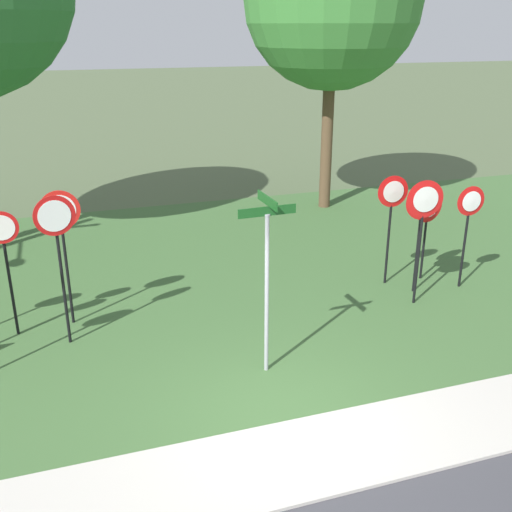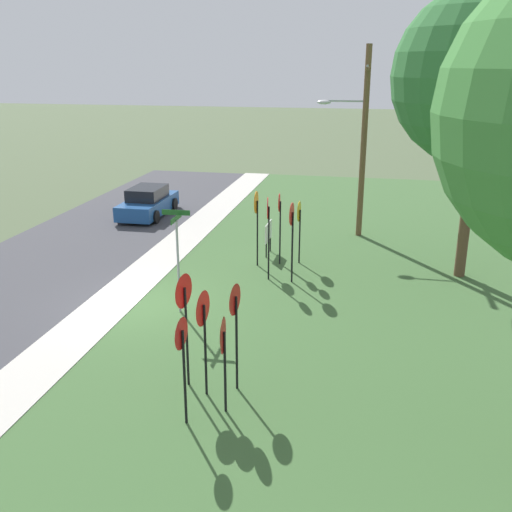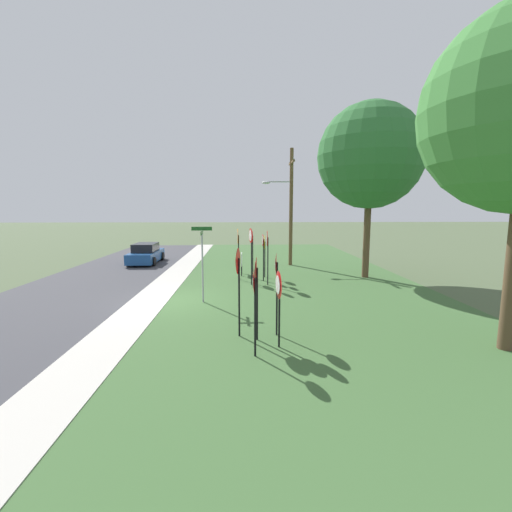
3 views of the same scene
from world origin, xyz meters
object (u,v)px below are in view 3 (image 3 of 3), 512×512
Objects in this scene: utility_pole at (289,203)px; notice_board at (242,260)px; yield_sign_near_left at (256,278)px; stop_sign_center_tall at (267,246)px; street_name_post at (202,258)px; parked_hatchback_near at (146,254)px; yield_sign_far_left at (238,270)px; yield_sign_center at (276,274)px; yield_sign_far_right at (278,291)px; stop_sign_near_right at (263,248)px; stop_sign_far_right at (238,243)px; yield_sign_near_right at (254,291)px; stop_sign_near_left at (264,247)px; oak_tree_left at (370,156)px; stop_sign_far_left at (252,244)px; stop_sign_far_center at (251,244)px.

utility_pole is 5.66m from notice_board.
stop_sign_center_tall is at bearing 178.75° from yield_sign_near_left.
street_name_post is at bearing -14.02° from notice_board.
yield_sign_near_left is 13.79m from utility_pole.
stop_sign_center_tall reaches higher than parked_hatchback_near.
yield_sign_center is at bearing 101.82° from yield_sign_far_left.
yield_sign_far_right is (0.56, 0.58, -0.24)m from yield_sign_near_left.
stop_sign_far_right reaches higher than stop_sign_near_right.
yield_sign_near_right is 0.87× the size of yield_sign_far_left.
stop_sign_near_left is 0.85× the size of stop_sign_center_tall.
yield_sign_far_left reaches higher than stop_sign_near_left.
yield_sign_near_right is 0.25× the size of oak_tree_left.
utility_pole reaches higher than notice_board.
oak_tree_left is at bearing 142.40° from yield_sign_far_right.
yield_sign_near_right is 0.56× the size of parked_hatchback_near.
stop_sign_near_right is (0.96, -0.12, 0.07)m from stop_sign_near_left.
stop_sign_far_center is (1.65, -0.11, 0.20)m from stop_sign_far_left.
stop_sign_far_right reaches higher than yield_sign_far_right.
yield_sign_center is 4.62m from street_name_post.
stop_sign_far_left is 8.98m from yield_sign_near_left.
stop_sign_far_right is at bearing 46.76° from parked_hatchback_near.
stop_sign_near_right is 5.96m from utility_pole.
street_name_post reaches higher than yield_sign_near_left.
notice_board is at bearing -172.12° from yield_sign_near_left.
yield_sign_far_left is at bearing 24.45° from parked_hatchback_near.
yield_sign_near_right is at bearing -3.79° from stop_sign_near_left.
notice_board is at bearing 163.14° from street_name_post.
stop_sign_near_right is 0.92× the size of yield_sign_far_left.
yield_sign_far_right is at bearing 0.55° from stop_sign_center_tall.
oak_tree_left reaches higher than yield_sign_far_left.
yield_sign_near_right is at bearing 25.72° from yield_sign_far_left.
stop_sign_far_right is 9.06m from parked_hatchback_near.
yield_sign_near_left reaches higher than notice_board.
stop_sign_far_right is at bearing -173.11° from yield_sign_near_right.
stop_sign_center_tall is 6.88m from yield_sign_center.
oak_tree_left is (-1.71, 6.39, 4.48)m from stop_sign_far_center.
stop_sign_center_tall is at bearing 26.03° from notice_board.
stop_sign_far_left is at bearing 111.87° from stop_sign_far_right.
parked_hatchback_near reaches higher than notice_board.
yield_sign_far_right is at bearing 26.56° from parked_hatchback_near.
notice_board is (3.35, -3.12, -3.33)m from utility_pole.
yield_sign_center is at bearing -5.20° from stop_sign_far_center.
parked_hatchback_near is (-15.28, -7.79, -0.98)m from yield_sign_far_right.
yield_sign_far_left reaches higher than yield_sign_center.
oak_tree_left is at bearing 150.83° from yield_sign_far_left.
yield_sign_center is 0.33× the size of utility_pole.
yield_sign_center is at bearing -33.77° from oak_tree_left.
stop_sign_far_left is 1.11× the size of yield_sign_near_right.
stop_sign_center_tall is 0.35× the size of utility_pole.
yield_sign_far_right is at bearing 5.68° from stop_sign_far_right.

